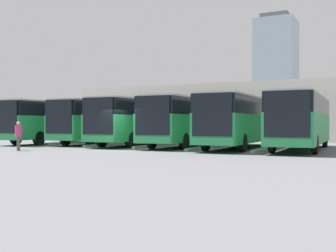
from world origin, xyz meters
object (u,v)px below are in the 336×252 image
Objects in this scene: bus_1 at (240,120)px; bus_2 at (188,120)px; bus_0 at (301,119)px; bus_3 at (141,120)px; bus_4 at (104,120)px; bus_5 at (58,120)px; pedestrian at (18,135)px.

bus_1 is 3.96m from bus_2.
bus_0 is 1.00× the size of bus_1.
bus_1 and bus_3 have the same top height.
bus_2 is at bearing 177.66° from bus_3.
bus_0 and bus_3 have the same top height.
bus_4 and bus_5 have the same top height.
bus_0 is 1.00× the size of bus_4.
bus_2 is at bearing -9.39° from bus_1.
bus_3 reaches higher than pedestrian.
bus_2 and bus_3 have the same top height.
bus_0 is at bearing 175.58° from bus_3.
bus_1 is 1.00× the size of bus_2.
bus_1 is at bearing 176.89° from bus_5.
bus_1 is at bearing 171.31° from bus_4.
bus_3 is at bearing 165.79° from bus_4.
bus_1 is 15.76m from bus_5.
bus_5 is 6.66× the size of pedestrian.
bus_3 is 4.01m from bus_4.
bus_1 is at bearing 170.61° from bus_2.
bus_1 reaches higher than pedestrian.
bus_1 is at bearing 80.31° from pedestrian.
bus_1 is at bearing 174.12° from bus_3.
bus_0 is at bearing 178.49° from bus_1.
bus_4 is at bearing -166.78° from bus_5.
bus_3 is (7.88, -0.37, 0.00)m from bus_1.
bus_0 and bus_1 have the same top height.
pedestrian is (11.01, 8.64, -0.95)m from bus_1.
bus_4 is at bearing -14.21° from bus_3.
bus_0 and bus_4 have the same top height.
bus_2 and bus_5 have the same top height.
bus_5 is (19.70, 0.14, 0.00)m from bus_0.
bus_1 and bus_5 have the same top height.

